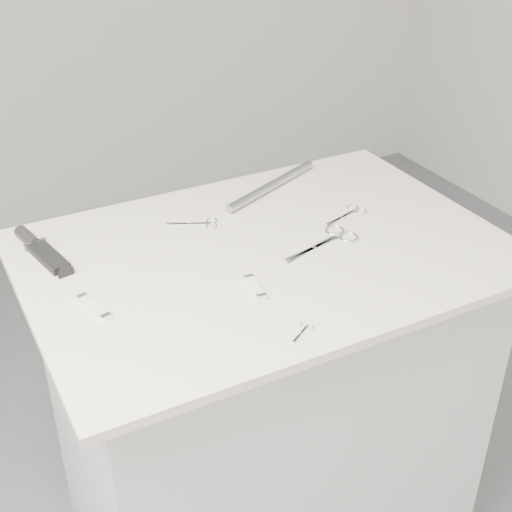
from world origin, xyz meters
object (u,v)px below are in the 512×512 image
large_shears (332,239)px  embroidery_scissors_a (350,213)px  embroidery_scissors_b (201,223)px  tiny_scissors (303,331)px  pocket_knife_a (94,307)px  pocket_knife_b (255,288)px  metal_rail (271,185)px  sheathed_knife (39,248)px  plinth (265,415)px

large_shears → embroidery_scissors_a: (0.10, 0.08, -0.00)m
embroidery_scissors_b → tiny_scissors: size_ratio=1.93×
embroidery_scissors_a → pocket_knife_a: bearing=171.1°
embroidery_scissors_b → pocket_knife_a: size_ratio=1.14×
pocket_knife_a → pocket_knife_b: 0.30m
embroidery_scissors_b → pocket_knife_b: size_ratio=1.37×
embroidery_scissors_b → embroidery_scissors_a: bearing=6.6°
pocket_knife_b → metal_rail: (0.24, 0.37, 0.01)m
large_shears → sheathed_knife: (-0.57, 0.24, 0.01)m
embroidery_scissors_b → metal_rail: size_ratio=0.34×
embroidery_scissors_a → tiny_scissors: (-0.33, -0.33, -0.00)m
plinth → pocket_knife_b: (-0.09, -0.12, 0.48)m
embroidery_scissors_b → metal_rail: metal_rail is taller
embroidery_scissors_a → embroidery_scissors_b: same height
plinth → embroidery_scissors_a: (0.25, 0.05, 0.47)m
embroidery_scissors_b → metal_rail: 0.24m
large_shears → metal_rail: bearing=74.4°
large_shears → tiny_scissors: large_shears is taller
embroidery_scissors_a → embroidery_scissors_b: size_ratio=1.13×
pocket_knife_a → pocket_knife_b: size_ratio=1.20×
embroidery_scissors_a → sheathed_knife: (-0.67, 0.16, 0.01)m
embroidery_scissors_b → pocket_knife_b: bearing=-67.5°
pocket_knife_b → pocket_knife_a: bearing=82.2°
plinth → metal_rail: bearing=59.2°
large_shears → embroidery_scissors_b: large_shears is taller
large_shears → pocket_knife_b: 0.25m
embroidery_scissors_a → sheathed_knife: size_ratio=0.60×
pocket_knife_b → large_shears: bearing=-60.8°
pocket_knife_a → embroidery_scissors_b: bearing=-69.7°
plinth → sheathed_knife: (-0.42, 0.21, 0.48)m
large_shears → metal_rail: metal_rail is taller
large_shears → pocket_knife_b: pocket_knife_b is taller
plinth → metal_rail: metal_rail is taller
plinth → pocket_knife_b: size_ratio=11.05×
plinth → metal_rail: 0.56m
pocket_knife_a → plinth: bearing=-97.5°
large_shears → embroidery_scissors_b: 0.29m
large_shears → sheathed_knife: 0.62m
plinth → embroidery_scissors_b: embroidery_scissors_b is taller
embroidery_scissors_a → tiny_scissors: size_ratio=2.18×
embroidery_scissors_b → pocket_knife_a: pocket_knife_a is taller
pocket_knife_a → metal_rail: (0.53, 0.29, 0.01)m
plinth → metal_rail: size_ratio=2.77×
embroidery_scissors_a → pocket_knife_b: size_ratio=1.54×
pocket_knife_b → embroidery_scissors_a: bearing=-55.1°
embroidery_scissors_b → pocket_knife_a: (-0.31, -0.21, 0.00)m
pocket_knife_a → sheathed_knife: bearing=-5.2°
tiny_scissors → pocket_knife_a: pocket_knife_a is taller
plinth → embroidery_scissors_a: 0.54m
tiny_scissors → sheathed_knife: size_ratio=0.28×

